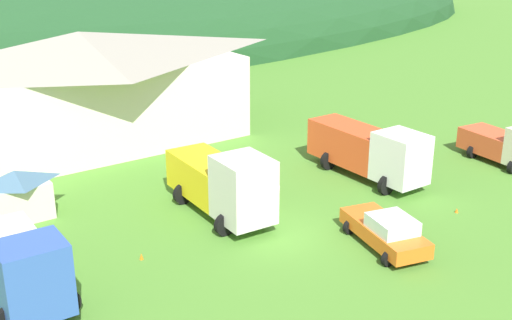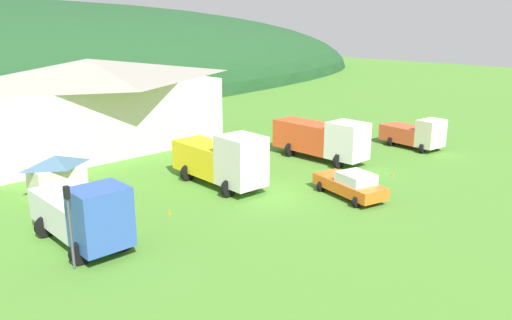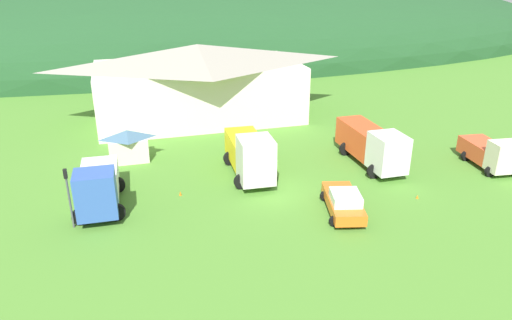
% 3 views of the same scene
% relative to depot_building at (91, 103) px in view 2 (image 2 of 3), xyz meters
% --- Properties ---
extents(ground_plane, '(200.00, 200.00, 0.00)m').
position_rel_depot_building_xyz_m(ground_plane, '(2.37, -18.11, -3.83)').
color(ground_plane, '#4C842D').
extents(depot_building, '(21.25, 11.01, 7.44)m').
position_rel_depot_building_xyz_m(depot_building, '(0.00, 0.00, 0.00)').
color(depot_building, silver).
rests_on(depot_building, ground).
extents(play_shed_cream, '(3.24, 2.24, 2.56)m').
position_rel_depot_building_xyz_m(play_shed_cream, '(-7.38, -9.58, -2.51)').
color(play_shed_cream, beige).
rests_on(play_shed_cream, ground).
extents(box_truck_blue, '(3.27, 6.74, 3.34)m').
position_rel_depot_building_xyz_m(box_truck_blue, '(-9.52, -17.50, -2.22)').
color(box_truck_blue, '#3356AD').
rests_on(box_truck_blue, ground).
extents(flatbed_truck_yellow, '(3.35, 7.46, 3.66)m').
position_rel_depot_building_xyz_m(flatbed_truck_yellow, '(1.08, -15.31, -2.01)').
color(flatbed_truck_yellow, silver).
rests_on(flatbed_truck_yellow, ground).
extents(heavy_rig_white, '(3.05, 7.90, 3.27)m').
position_rel_depot_building_xyz_m(heavy_rig_white, '(10.76, -15.77, -2.09)').
color(heavy_rig_white, white).
rests_on(heavy_rig_white, ground).
extents(light_truck_cream, '(3.02, 5.39, 2.64)m').
position_rel_depot_building_xyz_m(light_truck_cream, '(19.30, -18.89, -2.57)').
color(light_truck_cream, beige).
rests_on(light_truck_cream, ground).
extents(service_pickup_orange, '(3.07, 5.21, 1.66)m').
position_rel_depot_building_xyz_m(service_pickup_orange, '(5.24, -22.37, -3.00)').
color(service_pickup_orange, orange).
rests_on(service_pickup_orange, ground).
extents(traffic_light_west, '(0.20, 0.32, 3.81)m').
position_rel_depot_building_xyz_m(traffic_light_west, '(-11.06, -19.46, -1.47)').
color(traffic_light_west, '#4C4C51').
rests_on(traffic_light_west, ground).
extents(traffic_cone_near_pickup, '(0.36, 0.36, 0.59)m').
position_rel_depot_building_xyz_m(traffic_cone_near_pickup, '(-4.32, -16.98, -3.83)').
color(traffic_cone_near_pickup, orange).
rests_on(traffic_cone_near_pickup, ground).
extents(traffic_cone_mid_row, '(0.36, 0.36, 0.48)m').
position_rel_depot_building_xyz_m(traffic_cone_mid_row, '(10.99, -21.86, -3.83)').
color(traffic_cone_mid_row, orange).
rests_on(traffic_cone_mid_row, ground).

